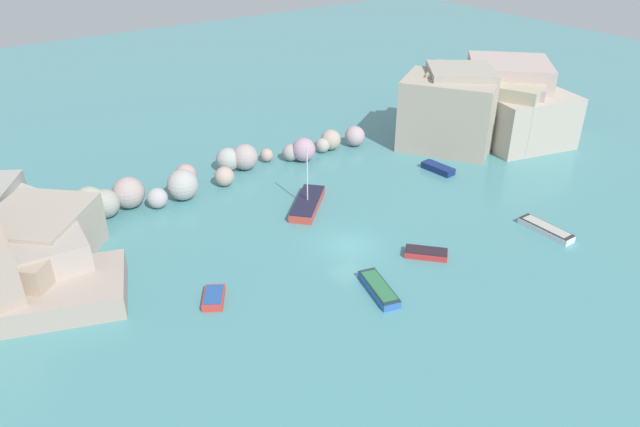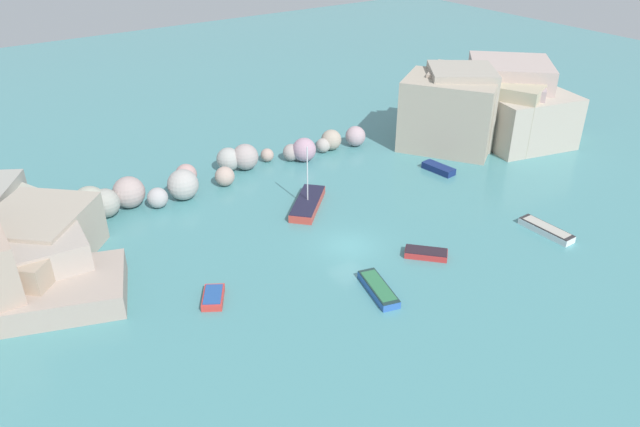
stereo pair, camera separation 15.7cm
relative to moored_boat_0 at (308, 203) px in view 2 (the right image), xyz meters
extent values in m
plane|color=teal|center=(-0.79, -6.77, -0.37)|extent=(160.00, 160.00, 0.00)
cube|color=#AB9E93|center=(-21.22, 0.88, 1.41)|extent=(7.63, 5.47, 3.56)
cube|color=tan|center=(-21.39, 0.98, 1.32)|extent=(7.71, 7.70, 3.38)
cube|color=#A8968A|center=(-19.96, -1.75, 0.46)|extent=(9.32, 8.02, 1.65)
cube|color=#AA9E8D|center=(-19.69, 4.13, 1.55)|extent=(9.35, 9.40, 3.84)
cube|color=tan|center=(24.50, -0.59, 2.87)|extent=(7.03, 6.55, 6.48)
cube|color=#B3A697|center=(26.01, 0.00, 2.24)|extent=(10.36, 10.69, 5.21)
cube|color=#AE9C8B|center=(20.58, 4.11, 3.32)|extent=(7.79, 7.52, 7.38)
cube|color=#AD9F8C|center=(18.65, 2.88, 3.15)|extent=(10.30, 10.90, 7.04)
cube|color=#A59B8E|center=(20.31, 3.22, 3.49)|extent=(8.61, 8.60, 7.71)
cube|color=#A49994|center=(28.93, 2.13, 2.49)|extent=(7.84, 7.28, 5.72)
cube|color=#B49F98|center=(26.61, 2.46, 3.43)|extent=(11.11, 11.10, 7.60)
cube|color=#A99397|center=(26.18, 0.50, 2.78)|extent=(8.62, 8.14, 6.29)
cube|color=tan|center=(30.18, -1.72, 1.24)|extent=(6.44, 6.27, 3.22)
cube|color=#B49B92|center=(27.63, 9.30, 2.14)|extent=(9.64, 9.70, 5.02)
sphere|color=#9B9598|center=(-17.93, 9.02, 0.63)|extent=(1.99, 1.99, 1.99)
sphere|color=#A2A494|center=(-15.21, 8.20, 1.00)|extent=(2.74, 2.74, 2.74)
sphere|color=#9A9991|center=(-14.12, 7.93, 0.81)|extent=(2.35, 2.35, 2.35)
sphere|color=#A6918E|center=(-12.00, 8.44, 0.95)|extent=(2.63, 2.63, 2.63)
sphere|color=#A6A2A3|center=(-10.15, 7.03, 0.49)|extent=(1.71, 1.71, 1.71)
sphere|color=#A6A29E|center=(-7.78, 7.26, 0.94)|extent=(2.62, 2.62, 2.62)
sphere|color=tan|center=(-6.48, 9.68, 0.59)|extent=(1.90, 1.90, 1.90)
sphere|color=tan|center=(-3.76, 7.57, 0.50)|extent=(1.74, 1.74, 1.74)
sphere|color=#A0A19D|center=(-2.05, 10.20, 0.74)|extent=(2.21, 2.21, 2.21)
sphere|color=#A39593|center=(-0.59, 9.60, 0.85)|extent=(2.43, 2.43, 2.43)
sphere|color=tan|center=(1.94, 9.97, 0.27)|extent=(1.28, 1.28, 1.28)
sphere|color=#A19490|center=(3.97, 8.86, 0.45)|extent=(1.64, 1.64, 1.64)
sphere|color=#AE889C|center=(4.94, 8.06, 0.78)|extent=(2.29, 2.29, 2.29)
sphere|color=#A59C96|center=(7.62, 8.74, 0.35)|extent=(1.44, 1.44, 1.44)
sphere|color=#AA9A89|center=(8.72, 8.89, 0.65)|extent=(2.04, 2.04, 2.04)
sphere|color=#B0969E|center=(11.30, 8.28, 0.66)|extent=(2.04, 2.04, 2.04)
cube|color=#C04036|center=(0.00, 0.00, -0.05)|extent=(5.40, 5.32, 0.64)
cube|color=#1D1C33|center=(0.00, 0.00, 0.30)|extent=(5.29, 5.21, 0.06)
cylinder|color=silver|center=(0.00, 0.00, 2.65)|extent=(0.10, 0.10, 4.76)
cube|color=#2F5EB5|center=(-2.67, -12.42, -0.12)|extent=(2.22, 4.29, 0.48)
cube|color=#1B3131|center=(-2.67, -12.42, 0.15)|extent=(2.17, 4.21, 0.06)
cube|color=#2D7047|center=(-2.67, -12.42, 0.16)|extent=(1.88, 3.65, 0.08)
cube|color=red|center=(-11.96, -7.05, -0.15)|extent=(2.37, 2.75, 0.43)
cube|color=#234C93|center=(-11.96, -7.05, 0.11)|extent=(2.01, 2.34, 0.08)
cube|color=navy|center=(13.87, -1.06, -0.07)|extent=(1.52, 3.26, 0.60)
cube|color=red|center=(2.89, -11.03, -0.13)|extent=(2.95, 3.02, 0.47)
cube|color=#281C25|center=(2.89, -11.03, 0.13)|extent=(2.89, 2.96, 0.06)
cube|color=white|center=(12.76, -13.82, -0.12)|extent=(1.20, 4.38, 0.50)
cube|color=#2A2729|center=(12.76, -13.82, 0.16)|extent=(1.18, 4.29, 0.06)
cube|color=#ADA89E|center=(12.76, -13.82, 0.17)|extent=(1.02, 3.72, 0.08)
camera|label=1|loc=(-24.04, -36.45, 23.32)|focal=33.69mm
camera|label=2|loc=(-23.91, -36.54, 23.32)|focal=33.69mm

